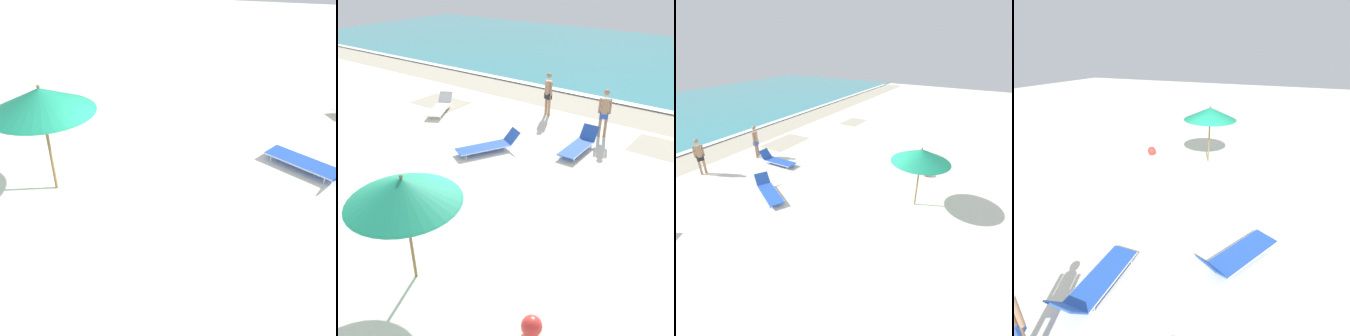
# 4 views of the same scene
# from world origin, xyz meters

# --- Properties ---
(ground_plane) EXTENTS (60.00, 60.00, 0.16)m
(ground_plane) POSITION_xyz_m (0.00, 0.01, -0.08)
(ground_plane) COLOR silver
(beach_umbrella) EXTENTS (2.13, 2.13, 2.39)m
(beach_umbrella) POSITION_xyz_m (0.55, -2.07, 2.07)
(beach_umbrella) COLOR olive
(beach_umbrella) RESTS_ON ground_plane
(sun_lounger_near_water_left) EXTENTS (1.55, 2.20, 0.59)m
(sun_lounger_near_water_left) POSITION_xyz_m (-1.88, 3.33, 0.22)
(sun_lounger_near_water_left) COLOR blue
(sun_lounger_near_water_left) RESTS_ON ground_plane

